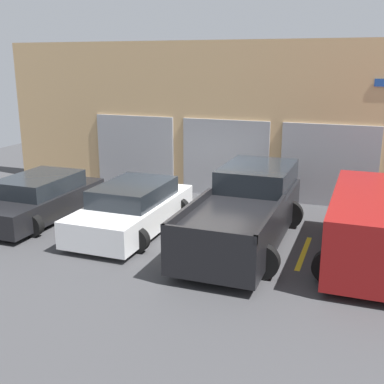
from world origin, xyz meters
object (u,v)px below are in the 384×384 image
at_px(pickup_truck, 246,210).
at_px(van_right, 39,198).
at_px(sedan_white, 133,209).
at_px(sedan_side, 375,226).

relative_size(pickup_truck, van_right, 1.29).
distance_m(sedan_white, van_right, 3.06).
xyz_separation_m(pickup_truck, van_right, (-6.12, -0.26, -0.23)).
bearing_deg(van_right, sedan_side, -0.14).
bearing_deg(sedan_white, pickup_truck, 4.93).
bearing_deg(pickup_truck, van_right, -177.54).
bearing_deg(sedan_side, pickup_truck, 174.68).
distance_m(sedan_side, van_right, 9.18).
height_order(pickup_truck, van_right, pickup_truck).
height_order(pickup_truck, sedan_side, pickup_truck).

